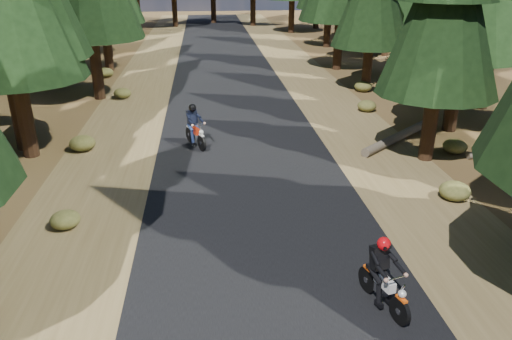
{
  "coord_description": "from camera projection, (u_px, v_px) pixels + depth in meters",
  "views": [
    {
      "loc": [
        -1.25,
        -10.53,
        6.16
      ],
      "look_at": [
        0.0,
        1.5,
        1.1
      ],
      "focal_mm": 35.0,
      "sensor_mm": 36.0,
      "label": 1
    }
  ],
  "objects": [
    {
      "name": "rider_lead",
      "position": [
        384.0,
        285.0,
        9.46
      ],
      "size": [
        0.91,
        1.69,
        1.44
      ],
      "rotation": [
        0.0,
        0.0,
        3.42
      ],
      "color": "silver",
      "rests_on": "road"
    },
    {
      "name": "ground",
      "position": [
        262.0,
        235.0,
        12.16
      ],
      "size": [
        120.0,
        120.0,
        0.0
      ],
      "primitive_type": "plane",
      "color": "#4D351B",
      "rests_on": "ground"
    },
    {
      "name": "road",
      "position": [
        245.0,
        160.0,
        16.74
      ],
      "size": [
        6.0,
        100.0,
        0.01
      ],
      "primitive_type": "cube",
      "color": "black",
      "rests_on": "ground"
    },
    {
      "name": "understory_shrubs",
      "position": [
        240.0,
        136.0,
        18.28
      ],
      "size": [
        15.07,
        25.76,
        0.55
      ],
      "color": "#474C1E",
      "rests_on": "ground"
    },
    {
      "name": "shoulder_l",
      "position": [
        105.0,
        165.0,
        16.31
      ],
      "size": [
        3.2,
        100.0,
        0.01
      ],
      "primitive_type": "cube",
      "color": "brown",
      "rests_on": "ground"
    },
    {
      "name": "rider_follow",
      "position": [
        195.0,
        133.0,
        17.82
      ],
      "size": [
        1.15,
        1.77,
        1.52
      ],
      "rotation": [
        0.0,
        0.0,
        3.55
      ],
      "color": "#991F0A",
      "rests_on": "road"
    },
    {
      "name": "shoulder_r",
      "position": [
        378.0,
        155.0,
        17.18
      ],
      "size": [
        3.2,
        100.0,
        0.01
      ],
      "primitive_type": "cube",
      "color": "brown",
      "rests_on": "ground"
    },
    {
      "name": "log_near",
      "position": [
        401.0,
        135.0,
        18.67
      ],
      "size": [
        4.08,
        3.65,
        0.32
      ],
      "primitive_type": "cylinder",
      "rotation": [
        0.0,
        1.57,
        0.72
      ],
      "color": "#4C4233",
      "rests_on": "ground"
    }
  ]
}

